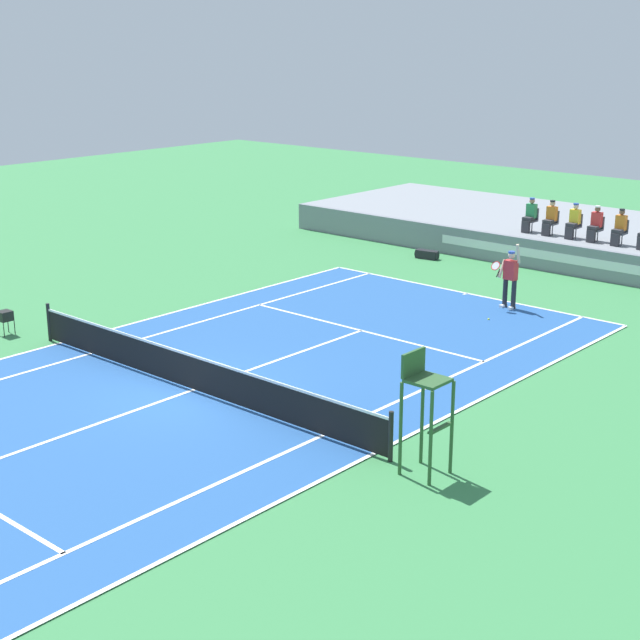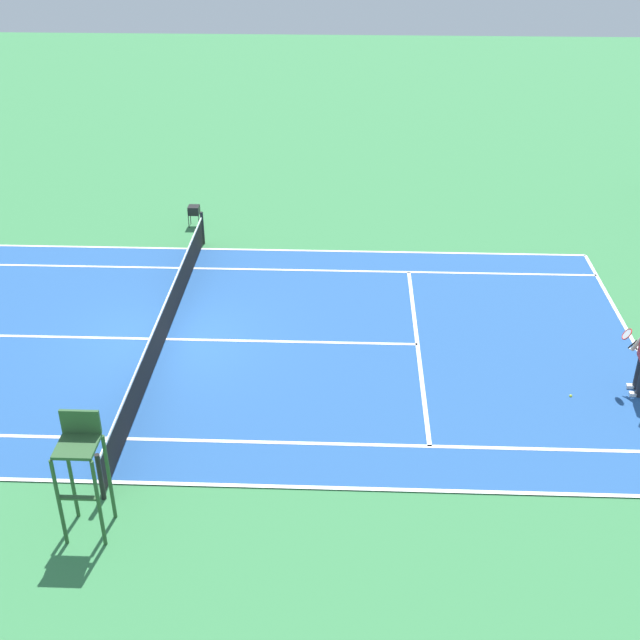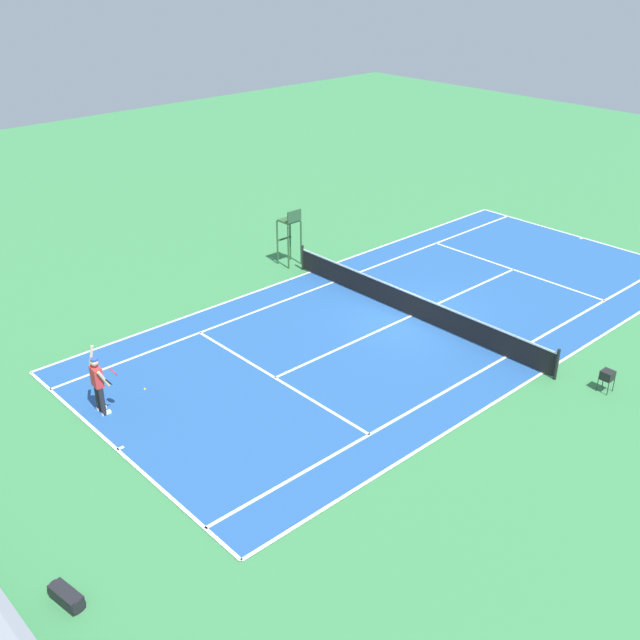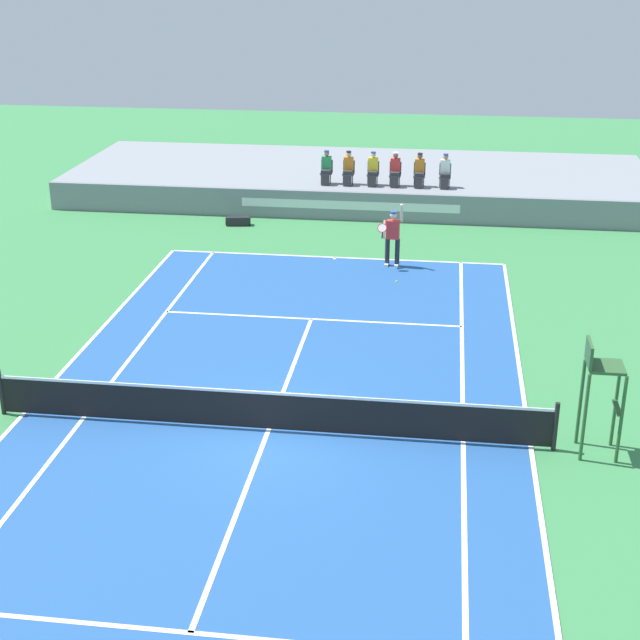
# 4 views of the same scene
# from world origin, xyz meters

# --- Properties ---
(ground_plane) EXTENTS (80.00, 80.00, 0.00)m
(ground_plane) POSITION_xyz_m (0.00, 0.00, 0.00)
(ground_plane) COLOR #387F47
(court) EXTENTS (11.08, 23.88, 0.03)m
(court) POSITION_xyz_m (0.00, 0.00, 0.01)
(court) COLOR #235193
(court) RESTS_ON ground
(net) EXTENTS (11.98, 0.10, 1.07)m
(net) POSITION_xyz_m (0.00, 0.00, 0.52)
(net) COLOR black
(net) RESTS_ON ground
(barrier_wall) EXTENTS (23.23, 0.25, 1.07)m
(barrier_wall) POSITION_xyz_m (0.00, 16.49, 0.54)
(barrier_wall) COLOR gray
(barrier_wall) RESTS_ON ground
(bleacher_platform) EXTENTS (23.23, 7.92, 1.07)m
(bleacher_platform) POSITION_xyz_m (0.00, 20.57, 0.54)
(bleacher_platform) COLOR gray
(bleacher_platform) RESTS_ON ground
(spectator_seated_0) EXTENTS (0.44, 0.60, 1.27)m
(spectator_seated_0) POSITION_xyz_m (-1.03, 17.61, 1.69)
(spectator_seated_0) COLOR #474C56
(spectator_seated_0) RESTS_ON bleacher_platform
(spectator_seated_1) EXTENTS (0.44, 0.60, 1.27)m
(spectator_seated_1) POSITION_xyz_m (-0.18, 17.61, 1.69)
(spectator_seated_1) COLOR #474C56
(spectator_seated_1) RESTS_ON bleacher_platform
(spectator_seated_2) EXTENTS (0.44, 0.60, 1.27)m
(spectator_seated_2) POSITION_xyz_m (0.75, 17.61, 1.69)
(spectator_seated_2) COLOR #474C56
(spectator_seated_2) RESTS_ON bleacher_platform
(spectator_seated_3) EXTENTS (0.44, 0.60, 1.27)m
(spectator_seated_3) POSITION_xyz_m (1.59, 17.61, 1.69)
(spectator_seated_3) COLOR #474C56
(spectator_seated_3) RESTS_ON bleacher_platform
(spectator_seated_4) EXTENTS (0.44, 0.60, 1.27)m
(spectator_seated_4) POSITION_xyz_m (2.49, 17.61, 1.69)
(spectator_seated_4) COLOR #474C56
(spectator_seated_4) RESTS_ON bleacher_platform
(tennis_player) EXTENTS (0.79, 0.62, 2.08)m
(tennis_player) POSITION_xyz_m (1.90, 11.30, 0.99)
(tennis_player) COLOR #232328
(tennis_player) RESTS_ON ground
(tennis_ball) EXTENTS (0.07, 0.07, 0.07)m
(tennis_ball) POSITION_xyz_m (2.15, 9.76, 0.03)
(tennis_ball) COLOR #D1E533
(tennis_ball) RESTS_ON ground
(umpire_chair) EXTENTS (0.77, 0.77, 2.44)m
(umpire_chair) POSITION_xyz_m (6.71, 0.00, 1.56)
(umpire_chair) COLOR #2D562D
(umpire_chair) RESTS_ON ground
(equipment_bag) EXTENTS (0.94, 0.45, 0.32)m
(equipment_bag) POSITION_xyz_m (-3.98, 15.24, 0.16)
(equipment_bag) COLOR black
(equipment_bag) RESTS_ON ground
(ball_hopper) EXTENTS (0.36, 0.36, 0.70)m
(ball_hopper) POSITION_xyz_m (-7.34, -0.51, 0.57)
(ball_hopper) COLOR black
(ball_hopper) RESTS_ON ground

